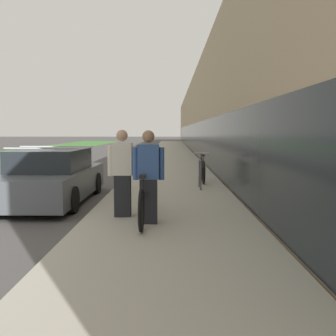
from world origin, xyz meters
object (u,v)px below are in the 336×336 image
object	(u,v)px
person_rider	(149,177)
bike_rack_hoop	(200,171)
tandem_bicycle	(145,199)
cruiser_bike_nearest	(202,170)
person_bystander	(122,173)
parked_sedan_curbside	(52,178)

from	to	relation	value
person_rider	bike_rack_hoop	xyz separation A→B (m)	(1.24, 4.08, -0.33)
bike_rack_hoop	tandem_bicycle	bearing A→B (deg)	-109.46
person_rider	cruiser_bike_nearest	world-z (taller)	person_rider
tandem_bicycle	person_bystander	bearing A→B (deg)	154.62
tandem_bicycle	cruiser_bike_nearest	xyz separation A→B (m)	(1.50, 5.17, 0.00)
person_bystander	parked_sedan_curbside	world-z (taller)	person_bystander
tandem_bicycle	parked_sedan_curbside	size ratio (longest dim) A/B	0.60
person_bystander	bike_rack_hoop	bearing A→B (deg)	63.26
person_bystander	parked_sedan_curbside	bearing A→B (deg)	133.67
person_rider	parked_sedan_curbside	world-z (taller)	person_rider
person_rider	cruiser_bike_nearest	bearing A→B (deg)	75.56
tandem_bicycle	person_rider	size ratio (longest dim) A/B	1.56
cruiser_bike_nearest	parked_sedan_curbside	bearing A→B (deg)	-145.72
tandem_bicycle	bike_rack_hoop	distance (m)	3.98
person_rider	bike_rack_hoop	size ratio (longest dim) A/B	1.99
person_bystander	parked_sedan_curbside	size ratio (longest dim) A/B	0.38
tandem_bicycle	bike_rack_hoop	xyz separation A→B (m)	(1.33, 3.75, 0.12)
person_rider	bike_rack_hoop	distance (m)	4.28
person_rider	person_bystander	xyz separation A→B (m)	(-0.54, 0.55, 0.01)
bike_rack_hoop	parked_sedan_curbside	distance (m)	4.10
tandem_bicycle	bike_rack_hoop	bearing A→B (deg)	70.54
tandem_bicycle	person_rider	distance (m)	0.57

